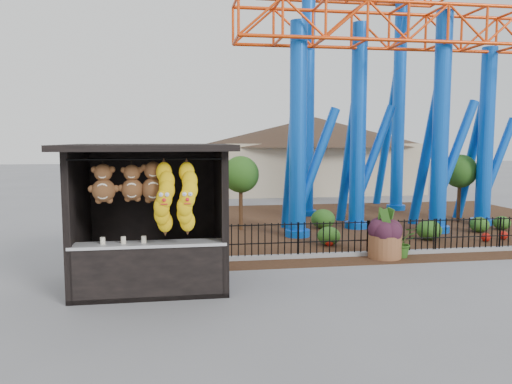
{
  "coord_description": "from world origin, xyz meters",
  "views": [
    {
      "loc": [
        -2.41,
        -9.96,
        3.22
      ],
      "look_at": [
        -0.6,
        1.5,
        2.0
      ],
      "focal_mm": 35.0,
      "sensor_mm": 36.0,
      "label": 1
    }
  ],
  "objects": [
    {
      "name": "prize_booth",
      "position": [
        -2.99,
        0.9,
        1.54
      ],
      "size": [
        3.5,
        3.4,
        3.12
      ],
      "color": "black",
      "rests_on": "ground"
    },
    {
      "name": "terracotta_planter",
      "position": [
        3.15,
        2.7,
        0.32
      ],
      "size": [
        0.92,
        0.92,
        0.65
      ],
      "primitive_type": "cylinder",
      "rotation": [
        0.0,
        0.0,
        0.02
      ],
      "color": "brown",
      "rests_on": "ground"
    },
    {
      "name": "mulch_bed",
      "position": [
        4.0,
        8.0,
        0.01
      ],
      "size": [
        18.0,
        12.0,
        0.02
      ],
      "primitive_type": "cube",
      "color": "#331E11",
      "rests_on": "ground"
    },
    {
      "name": "roller_coaster",
      "position": [
        5.12,
        8.23,
        6.44
      ],
      "size": [
        11.0,
        6.37,
        10.82
      ],
      "color": "blue",
      "rests_on": "ground"
    },
    {
      "name": "picket_fence",
      "position": [
        4.9,
        3.0,
        0.5
      ],
      "size": [
        12.2,
        0.06,
        1.0
      ],
      "primitive_type": null,
      "color": "black",
      "rests_on": "ground"
    },
    {
      "name": "pavilion",
      "position": [
        6.0,
        20.0,
        3.07
      ],
      "size": [
        15.0,
        15.0,
        4.8
      ],
      "color": "#BFAD8C",
      "rests_on": "ground"
    },
    {
      "name": "potted_plant",
      "position": [
        3.63,
        2.7,
        0.42
      ],
      "size": [
        0.91,
        0.83,
        0.85
      ],
      "primitive_type": "imported",
      "rotation": [
        0.0,
        0.0,
        0.26
      ],
      "color": "#265418",
      "rests_on": "ground"
    },
    {
      "name": "landscaping",
      "position": [
        4.8,
        5.75,
        0.31
      ],
      "size": [
        7.56,
        3.68,
        0.7
      ],
      "color": "#265017",
      "rests_on": "mulch_bed"
    },
    {
      "name": "planter_foliage",
      "position": [
        3.15,
        2.7,
        0.97
      ],
      "size": [
        0.7,
        0.7,
        0.64
      ],
      "primitive_type": "ellipsoid",
      "color": "#2F1221",
      "rests_on": "terracotta_planter"
    },
    {
      "name": "ground",
      "position": [
        0.0,
        0.0,
        0.0
      ],
      "size": [
        120.0,
        120.0,
        0.0
      ],
      "primitive_type": "plane",
      "color": "slate",
      "rests_on": "ground"
    },
    {
      "name": "curb",
      "position": [
        4.0,
        3.0,
        0.06
      ],
      "size": [
        18.0,
        0.18,
        0.12
      ],
      "primitive_type": "cube",
      "color": "gray",
      "rests_on": "ground"
    }
  ]
}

